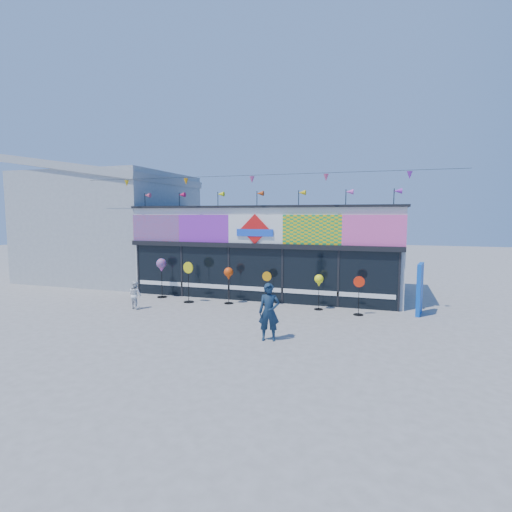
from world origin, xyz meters
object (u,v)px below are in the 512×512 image
at_px(spinner_0, 161,266).
at_px(spinner_2, 229,275).
at_px(child, 135,295).
at_px(spinner_1, 188,281).
at_px(adult_man, 269,312).
at_px(blue_sign, 420,289).
at_px(spinner_3, 267,287).
at_px(spinner_5, 359,295).
at_px(spinner_4, 319,282).

relative_size(spinner_0, spinner_2, 1.16).
height_order(spinner_2, child, spinner_2).
xyz_separation_m(spinner_1, adult_man, (4.69, -3.90, -0.06)).
height_order(spinner_1, adult_man, spinner_1).
bearing_deg(spinner_2, blue_sign, 3.68).
xyz_separation_m(spinner_1, spinner_2, (1.71, 0.30, 0.31)).
relative_size(spinner_2, spinner_3, 1.10).
bearing_deg(child, spinner_5, -149.99).
height_order(blue_sign, spinner_4, blue_sign).
xyz_separation_m(spinner_5, child, (-8.45, -1.68, -0.21)).
xyz_separation_m(spinner_3, child, (-4.76, -2.22, -0.18)).
relative_size(spinner_1, spinner_3, 1.24).
relative_size(blue_sign, adult_man, 1.13).
bearing_deg(spinner_3, spinner_5, -8.34).
xyz_separation_m(spinner_0, spinner_5, (8.62, -0.55, -0.64)).
xyz_separation_m(blue_sign, adult_man, (-4.45, -4.68, -0.11)).
xyz_separation_m(spinner_1, spinner_3, (3.30, 0.53, -0.18)).
bearing_deg(spinner_2, spinner_0, 175.85).
bearing_deg(spinner_4, spinner_5, -14.48).
relative_size(spinner_3, spinner_5, 0.95).
bearing_deg(spinner_4, blue_sign, 6.06).
distance_m(spinner_2, spinner_3, 1.68).
distance_m(spinner_3, child, 5.25).
distance_m(spinner_0, spinner_2, 3.34).
height_order(spinner_5, adult_man, adult_man).
bearing_deg(spinner_1, adult_man, -39.76).
bearing_deg(spinner_5, spinner_0, 176.34).
xyz_separation_m(spinner_0, spinner_4, (7.08, -0.15, -0.30)).
xyz_separation_m(blue_sign, spinner_5, (-2.13, -0.79, -0.20)).
bearing_deg(spinner_3, blue_sign, 2.41).
height_order(blue_sign, spinner_1, blue_sign).
bearing_deg(blue_sign, adult_man, -123.61).
height_order(spinner_3, child, spinner_3).
height_order(spinner_0, spinner_4, spinner_0).
distance_m(spinner_1, spinner_4, 5.48).
bearing_deg(spinner_3, spinner_4, -3.82).
distance_m(spinner_0, spinner_1, 1.78).
xyz_separation_m(spinner_1, spinner_5, (7.00, -0.01, -0.14)).
bearing_deg(spinner_3, adult_man, -72.64).
bearing_deg(child, adult_man, 179.00).
xyz_separation_m(spinner_3, spinner_5, (3.70, -0.54, 0.04)).
height_order(spinner_3, spinner_4, spinner_4).
bearing_deg(spinner_4, adult_man, -100.19).
bearing_deg(spinner_0, blue_sign, 1.26).
height_order(blue_sign, spinner_3, blue_sign).
bearing_deg(spinner_5, adult_man, -120.73).
bearing_deg(spinner_1, spinner_3, 9.15).
relative_size(blue_sign, spinner_0, 1.09).
relative_size(spinner_4, spinner_5, 0.96).
distance_m(spinner_2, spinner_4, 3.75).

